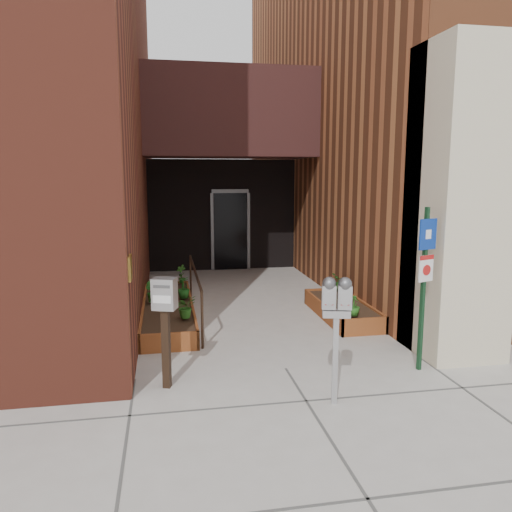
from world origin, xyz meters
TOP-DOWN VIEW (x-y plane):
  - ground at (0.00, 0.00)m, footprint 80.00×80.00m
  - architecture at (-0.18, 6.89)m, footprint 20.00×14.60m
  - planter_left at (-1.55, 2.70)m, footprint 0.90×3.60m
  - planter_right at (1.60, 2.20)m, footprint 0.80×2.20m
  - handrail at (-1.05, 2.65)m, footprint 0.04×3.34m
  - parking_meter at (0.30, -1.11)m, footprint 0.34×0.20m
  - sign_post at (1.77, -0.36)m, footprint 0.29×0.12m
  - payment_dropbox at (-1.59, -0.31)m, footprint 0.32×0.28m
  - shrub_left_a at (-1.27, 1.67)m, footprint 0.46×0.46m
  - shrub_left_b at (-1.85, 2.81)m, footprint 0.30×0.30m
  - shrub_left_c at (-1.25, 3.00)m, footprint 0.32×0.32m
  - shrub_left_d at (-1.25, 4.30)m, footprint 0.29×0.29m
  - shrub_right_a at (1.47, 1.30)m, footprint 0.25×0.25m
  - shrub_right_b at (1.40, 2.06)m, footprint 0.26×0.26m
  - shrub_right_c at (1.85, 3.10)m, footprint 0.40×0.40m

SIDE VIEW (x-z plane):
  - ground at x=0.00m, z-range 0.00..0.00m
  - planter_left at x=-1.55m, z-range -0.02..0.28m
  - planter_right at x=1.60m, z-range -0.02..0.28m
  - shrub_right_c at x=1.85m, z-range 0.30..0.63m
  - shrub_right_b at x=1.40m, z-range 0.30..0.65m
  - shrub_right_a at x=1.47m, z-range 0.30..0.66m
  - shrub_left_a at x=-1.27m, z-range 0.30..0.67m
  - shrub_left_b at x=-1.85m, z-range 0.30..0.68m
  - shrub_left_d at x=-1.25m, z-range 0.30..0.69m
  - shrub_left_c at x=-1.25m, z-range 0.30..0.70m
  - handrail at x=-1.05m, z-range 0.30..1.20m
  - payment_dropbox at x=-1.59m, z-range 0.31..1.69m
  - parking_meter at x=0.30m, z-range 0.41..1.89m
  - sign_post at x=1.77m, z-range 0.25..2.45m
  - architecture at x=-0.18m, z-range -0.02..9.98m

